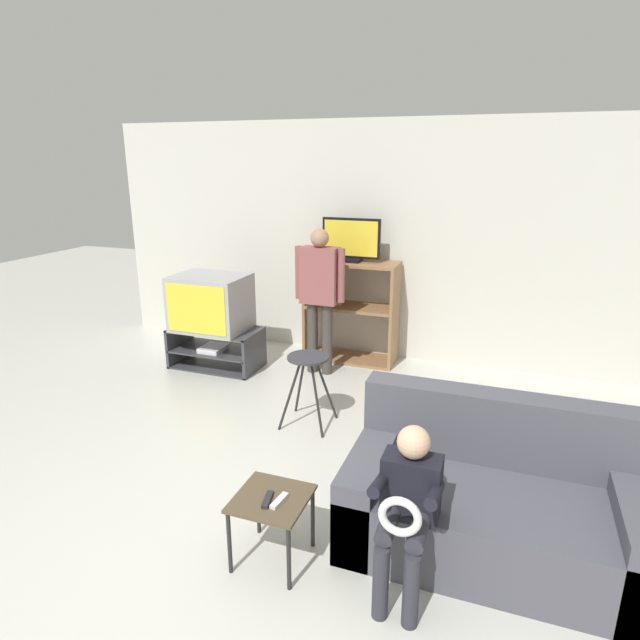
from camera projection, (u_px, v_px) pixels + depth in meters
name	position (u px, v px, depth m)	size (l,w,h in m)	color
ground_plane	(184.00, 588.00, 2.85)	(18.00, 18.00, 0.00)	beige
wall_back	(373.00, 242.00, 5.91)	(6.40, 0.06, 2.60)	beige
tv_stand	(216.00, 348.00, 5.82)	(0.96, 0.51, 0.43)	#38383D
television_main	(211.00, 302.00, 5.67)	(0.76, 0.59, 0.59)	#9E9EA3
media_shelf	(351.00, 311.00, 5.92)	(1.01, 0.43, 1.13)	#8E6642
television_flat	(351.00, 241.00, 5.69)	(0.64, 0.20, 0.46)	black
folding_stool	(308.00, 369.00, 4.47)	(0.41, 0.39, 0.62)	black
snack_table	(272.00, 506.00, 2.96)	(0.40, 0.40, 0.41)	brown
remote_control_black	(268.00, 499.00, 2.91)	(0.04, 0.14, 0.02)	#232328
remote_control_white	(279.00, 501.00, 2.90)	(0.04, 0.14, 0.02)	silver
couch	(492.00, 503.00, 3.09)	(1.65, 0.87, 0.85)	#4C4C56
person_standing_adult	(320.00, 288.00, 5.45)	(0.53, 0.20, 1.53)	#3D3833
person_seated_child	(408.00, 501.00, 2.69)	(0.33, 0.43, 0.92)	#2D2D38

